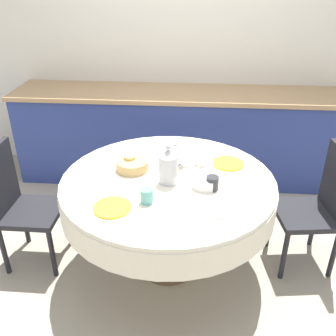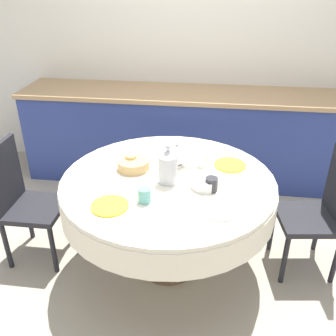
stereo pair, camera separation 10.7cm
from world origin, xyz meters
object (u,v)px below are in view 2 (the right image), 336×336
object	(u,v)px
chair_left	(321,209)
teapot	(177,155)
coffee_carafe	(168,166)
chair_right	(23,198)

from	to	relation	value
chair_left	teapot	size ratio (longest dim) A/B	4.66
coffee_carafe	chair_left	bearing A→B (deg)	9.73
chair_right	coffee_carafe	xyz separation A→B (m)	(1.06, -0.04, 0.35)
chair_left	coffee_carafe	bearing A→B (deg)	92.27
teapot	coffee_carafe	bearing A→B (deg)	-98.04
chair_right	coffee_carafe	bearing A→B (deg)	87.77
coffee_carafe	teapot	bearing A→B (deg)	81.96
chair_left	teapot	bearing A→B (deg)	79.28
chair_left	teapot	world-z (taller)	teapot
chair_right	teapot	world-z (taller)	teapot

